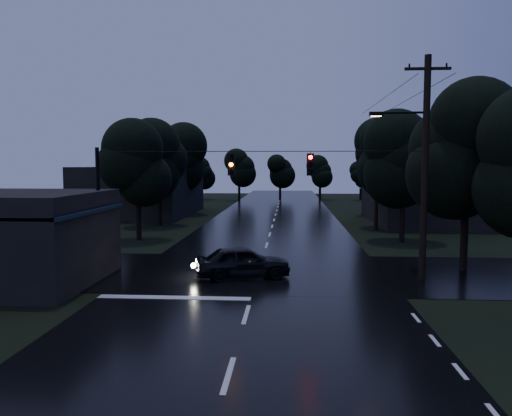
# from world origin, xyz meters

# --- Properties ---
(ground) EXTENTS (160.00, 160.00, 0.00)m
(ground) POSITION_xyz_m (0.00, 0.00, 0.00)
(ground) COLOR black
(ground) RESTS_ON ground
(main_road) EXTENTS (12.00, 120.00, 0.02)m
(main_road) POSITION_xyz_m (0.00, 30.00, 0.00)
(main_road) COLOR black
(main_road) RESTS_ON ground
(cross_street) EXTENTS (60.00, 9.00, 0.02)m
(cross_street) POSITION_xyz_m (0.00, 12.00, 0.00)
(cross_street) COLOR black
(cross_street) RESTS_ON ground
(building_far_right) EXTENTS (10.00, 14.00, 4.40)m
(building_far_right) POSITION_xyz_m (14.00, 34.00, 2.20)
(building_far_right) COLOR black
(building_far_right) RESTS_ON ground
(building_far_left) EXTENTS (10.00, 16.00, 5.00)m
(building_far_left) POSITION_xyz_m (-14.00, 40.00, 2.50)
(building_far_left) COLOR black
(building_far_left) RESTS_ON ground
(utility_pole_main) EXTENTS (3.50, 0.30, 10.00)m
(utility_pole_main) POSITION_xyz_m (7.41, 11.00, 5.26)
(utility_pole_main) COLOR black
(utility_pole_main) RESTS_ON ground
(utility_pole_far) EXTENTS (2.00, 0.30, 7.50)m
(utility_pole_far) POSITION_xyz_m (8.30, 28.00, 3.88)
(utility_pole_far) COLOR black
(utility_pole_far) RESTS_ON ground
(anchor_pole_left) EXTENTS (0.18, 0.18, 6.00)m
(anchor_pole_left) POSITION_xyz_m (-7.50, 11.00, 3.00)
(anchor_pole_left) COLOR black
(anchor_pole_left) RESTS_ON ground
(span_signals) EXTENTS (15.00, 0.37, 1.12)m
(span_signals) POSITION_xyz_m (0.56, 10.99, 5.24)
(span_signals) COLOR black
(span_signals) RESTS_ON ground
(tree_corner_near) EXTENTS (4.48, 4.48, 9.44)m
(tree_corner_near) POSITION_xyz_m (10.00, 13.00, 5.99)
(tree_corner_near) COLOR black
(tree_corner_near) RESTS_ON ground
(tree_left_a) EXTENTS (3.92, 3.92, 8.26)m
(tree_left_a) POSITION_xyz_m (-9.00, 22.00, 5.24)
(tree_left_a) COLOR black
(tree_left_a) RESTS_ON ground
(tree_left_b) EXTENTS (4.20, 4.20, 8.85)m
(tree_left_b) POSITION_xyz_m (-9.60, 30.00, 5.62)
(tree_left_b) COLOR black
(tree_left_b) RESTS_ON ground
(tree_left_c) EXTENTS (4.48, 4.48, 9.44)m
(tree_left_c) POSITION_xyz_m (-10.20, 40.00, 5.99)
(tree_left_c) COLOR black
(tree_left_c) RESTS_ON ground
(tree_right_a) EXTENTS (4.20, 4.20, 8.85)m
(tree_right_a) POSITION_xyz_m (9.00, 22.00, 5.62)
(tree_right_a) COLOR black
(tree_right_a) RESTS_ON ground
(tree_right_b) EXTENTS (4.48, 4.48, 9.44)m
(tree_right_b) POSITION_xyz_m (9.60, 30.00, 5.99)
(tree_right_b) COLOR black
(tree_right_b) RESTS_ON ground
(tree_right_c) EXTENTS (4.76, 4.76, 10.03)m
(tree_right_c) POSITION_xyz_m (10.20, 40.00, 6.37)
(tree_right_c) COLOR black
(tree_right_c) RESTS_ON ground
(car) EXTENTS (4.65, 2.80, 1.48)m
(car) POSITION_xyz_m (-0.65, 10.74, 0.74)
(car) COLOR black
(car) RESTS_ON ground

